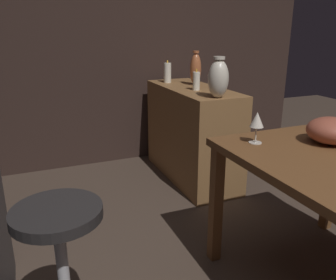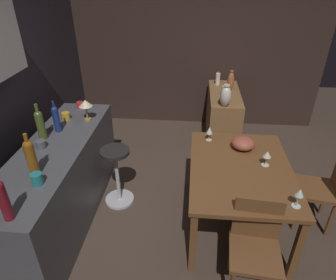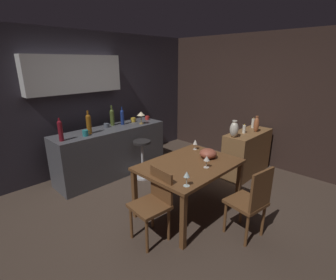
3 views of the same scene
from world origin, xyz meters
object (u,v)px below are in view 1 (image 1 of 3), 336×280
wine_glass_left (257,121)px  sideboard_cabinet (192,133)px  pillar_candle_short (196,81)px  pillar_candle_tall (167,73)px  fruit_bowl (331,130)px  vase_copper (196,69)px  vase_ceramic_ivory (218,78)px

wine_glass_left → sideboard_cabinet: bearing=-12.0°
pillar_candle_short → pillar_candle_tall: bearing=7.1°
fruit_bowl → pillar_candle_short: 1.28m
sideboard_cabinet → wine_glass_left: wine_glass_left is taller
sideboard_cabinet → pillar_candle_short: 0.50m
pillar_candle_short → vase_copper: vase_copper is taller
fruit_bowl → vase_copper: vase_copper is taller
pillar_candle_short → fruit_bowl: bearing=-174.5°
sideboard_cabinet → vase_ceramic_ivory: (-0.48, 0.04, 0.55)m
wine_glass_left → fruit_bowl: (-0.15, -0.35, -0.05)m
pillar_candle_tall → pillar_candle_short: (-0.47, -0.06, -0.02)m
sideboard_cabinet → vase_copper: bearing=-35.1°
vase_copper → pillar_candle_short: bearing=154.6°
sideboard_cabinet → vase_copper: 0.57m
fruit_bowl → pillar_candle_short: (1.27, 0.12, 0.09)m
pillar_candle_short → vase_copper: 0.27m
wine_glass_left → pillar_candle_short: pillar_candle_short is taller
pillar_candle_short → sideboard_cabinet: bearing=-15.7°
wine_glass_left → pillar_candle_short: bearing=-11.5°
wine_glass_left → pillar_candle_tall: pillar_candle_tall is taller
wine_glass_left → vase_copper: 1.40m
wine_glass_left → vase_ceramic_ivory: size_ratio=0.56×
pillar_candle_tall → vase_copper: (-0.23, -0.17, 0.05)m
pillar_candle_short → vase_copper: size_ratio=0.58×
pillar_candle_short → vase_ceramic_ivory: bearing=179.3°
wine_glass_left → pillar_candle_short: size_ratio=0.95×
fruit_bowl → pillar_candle_short: size_ratio=1.41×
vase_ceramic_ivory → pillar_candle_tall: bearing=3.8°
sideboard_cabinet → fruit_bowl: 1.46m
fruit_bowl → pillar_candle_tall: size_ratio=1.19×
sideboard_cabinet → pillar_candle_tall: size_ratio=5.38×
vase_copper → vase_ceramic_ivory: (-0.59, 0.12, -0.00)m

